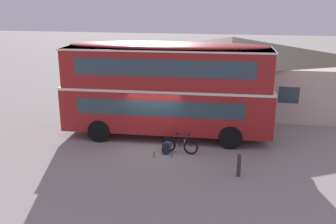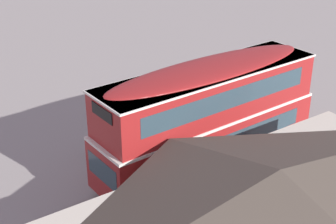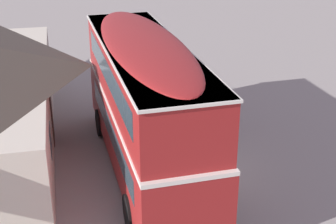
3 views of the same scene
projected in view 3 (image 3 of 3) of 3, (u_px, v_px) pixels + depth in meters
ground_plane at (184, 170)px, 17.21m from camera, size 120.00×120.00×0.00m
double_decker_bus at (145, 101)px, 16.21m from camera, size 10.34×2.96×4.79m
touring_bicycle at (195, 143)px, 18.34m from camera, size 1.72×0.47×1.00m
backpack_on_ground at (204, 151)px, 17.92m from camera, size 0.35×0.37×0.56m
water_bottle_green_metal at (220, 159)px, 17.73m from camera, size 0.07×0.07×0.24m
water_bottle_blue_sports at (211, 150)px, 18.38m from camera, size 0.08×0.08×0.21m
kerb_bollard at (220, 107)px, 21.11m from camera, size 0.16×0.16×0.97m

